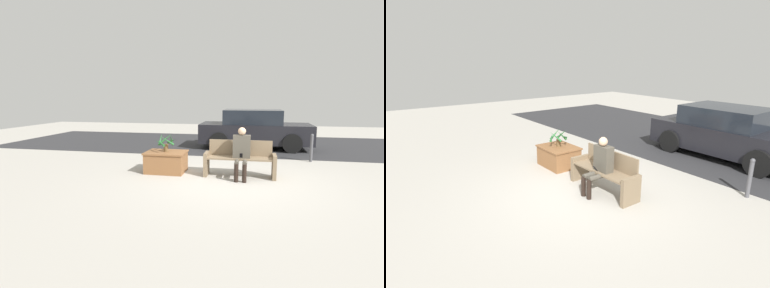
{
  "view_description": "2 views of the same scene",
  "coord_description": "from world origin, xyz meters",
  "views": [
    {
      "loc": [
        0.51,
        -6.97,
        1.99
      ],
      "look_at": [
        -1.05,
        0.62,
        0.78
      ],
      "focal_mm": 28.0,
      "sensor_mm": 36.0,
      "label": 1
    },
    {
      "loc": [
        4.82,
        -3.67,
        2.86
      ],
      "look_at": [
        -0.85,
        0.56,
        0.83
      ],
      "focal_mm": 28.0,
      "sensor_mm": 36.0,
      "label": 2
    }
  ],
  "objects": [
    {
      "name": "potted_plant",
      "position": [
        -1.74,
        0.57,
        0.81
      ],
      "size": [
        0.58,
        0.58,
        0.49
      ],
      "color": "brown",
      "rests_on": "planter_box"
    },
    {
      "name": "bollard_post",
      "position": [
        2.3,
        2.73,
        0.45
      ],
      "size": [
        0.1,
        0.1,
        0.87
      ],
      "color": "#4C4C51",
      "rests_on": "ground_plane"
    },
    {
      "name": "bench",
      "position": [
        0.2,
        0.53,
        0.44
      ],
      "size": [
        1.78,
        0.5,
        0.9
      ],
      "color": "#7A664C",
      "rests_on": "ground_plane"
    },
    {
      "name": "road_surface",
      "position": [
        0.0,
        5.92,
        0.0
      ],
      "size": [
        20.0,
        6.0,
        0.01
      ],
      "primitive_type": "cube",
      "color": "#2D2D30",
      "rests_on": "ground_plane"
    },
    {
      "name": "person_seated",
      "position": [
        0.25,
        0.35,
        0.7
      ],
      "size": [
        0.43,
        0.63,
        1.26
      ],
      "color": "#4C473D",
      "rests_on": "ground_plane"
    },
    {
      "name": "ground_plane",
      "position": [
        0.0,
        0.0,
        0.0
      ],
      "size": [
        30.0,
        30.0,
        0.0
      ],
      "primitive_type": "plane",
      "color": "#ADA89E"
    },
    {
      "name": "parked_car",
      "position": [
        0.56,
        5.0,
        0.74
      ],
      "size": [
        4.23,
        1.98,
        1.51
      ],
      "color": "black",
      "rests_on": "ground_plane"
    },
    {
      "name": "planter_box",
      "position": [
        -1.75,
        0.57,
        0.3
      ],
      "size": [
        1.07,
        0.85,
        0.55
      ],
      "color": "brown",
      "rests_on": "ground_plane"
    }
  ]
}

